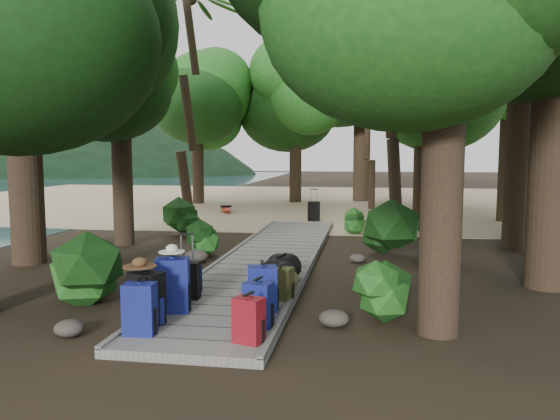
% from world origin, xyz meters
% --- Properties ---
extents(ground, '(120.00, 120.00, 0.00)m').
position_xyz_m(ground, '(0.00, 0.00, 0.00)').
color(ground, '#2E2217').
rests_on(ground, ground).
extents(sand_beach, '(40.00, 22.00, 0.02)m').
position_xyz_m(sand_beach, '(0.00, 16.00, 0.01)').
color(sand_beach, tan).
rests_on(sand_beach, ground).
extents(distant_hill, '(32.00, 16.00, 12.00)m').
position_xyz_m(distant_hill, '(-40.00, 48.00, 0.00)').
color(distant_hill, black).
rests_on(distant_hill, ground).
extents(boardwalk, '(2.00, 12.00, 0.12)m').
position_xyz_m(boardwalk, '(0.00, 1.00, 0.06)').
color(boardwalk, slate).
rests_on(boardwalk, ground).
extents(backpack_left_a, '(0.41, 0.30, 0.72)m').
position_xyz_m(backpack_left_a, '(-0.69, -4.42, 0.48)').
color(backpack_left_a, navy).
rests_on(backpack_left_a, boardwalk).
extents(backpack_left_b, '(0.49, 0.41, 0.78)m').
position_xyz_m(backpack_left_b, '(-0.77, -4.02, 0.51)').
color(backpack_left_b, black).
rests_on(backpack_left_b, boardwalk).
extents(backpack_left_c, '(0.53, 0.43, 0.86)m').
position_xyz_m(backpack_left_c, '(-0.63, -3.41, 0.55)').
color(backpack_left_c, navy).
rests_on(backpack_left_c, boardwalk).
extents(backpack_left_d, '(0.38, 0.34, 0.49)m').
position_xyz_m(backpack_left_d, '(-0.75, -2.25, 0.36)').
color(backpack_left_d, navy).
rests_on(backpack_left_d, boardwalk).
extents(backpack_right_a, '(0.40, 0.33, 0.61)m').
position_xyz_m(backpack_right_a, '(0.72, -4.49, 0.42)').
color(backpack_right_a, maroon).
rests_on(backpack_right_a, boardwalk).
extents(backpack_right_b, '(0.41, 0.32, 0.65)m').
position_xyz_m(backpack_right_b, '(0.71, -3.88, 0.45)').
color(backpack_right_b, navy).
rests_on(backpack_right_b, boardwalk).
extents(backpack_right_c, '(0.47, 0.38, 0.72)m').
position_xyz_m(backpack_right_c, '(0.63, -3.15, 0.48)').
color(backpack_right_c, navy).
rests_on(backpack_right_c, boardwalk).
extents(backpack_right_d, '(0.41, 0.34, 0.55)m').
position_xyz_m(backpack_right_d, '(0.80, -2.49, 0.40)').
color(backpack_right_d, '#41421A').
rests_on(backpack_right_d, boardwalk).
extents(duffel_right_khaki, '(0.48, 0.61, 0.35)m').
position_xyz_m(duffel_right_khaki, '(0.75, -2.12, 0.30)').
color(duffel_right_khaki, olive).
rests_on(duffel_right_khaki, boardwalk).
extents(duffel_right_black, '(0.66, 0.84, 0.46)m').
position_xyz_m(duffel_right_black, '(0.63, -1.43, 0.35)').
color(duffel_right_black, black).
rests_on(duffel_right_black, boardwalk).
extents(suitcase_on_boardwalk, '(0.37, 0.21, 0.58)m').
position_xyz_m(suitcase_on_boardwalk, '(-0.65, -2.70, 0.41)').
color(suitcase_on_boardwalk, black).
rests_on(suitcase_on_boardwalk, boardwalk).
extents(lone_suitcase_on_sand, '(0.45, 0.29, 0.67)m').
position_xyz_m(lone_suitcase_on_sand, '(0.26, 8.17, 0.36)').
color(lone_suitcase_on_sand, black).
rests_on(lone_suitcase_on_sand, sand_beach).
extents(hat_brown, '(0.44, 0.44, 0.13)m').
position_xyz_m(hat_brown, '(-0.84, -4.04, 0.97)').
color(hat_brown, '#51351E').
rests_on(hat_brown, backpack_left_b).
extents(hat_white, '(0.38, 0.38, 0.13)m').
position_xyz_m(hat_white, '(-0.63, -3.40, 1.05)').
color(hat_white, silver).
rests_on(hat_white, backpack_left_c).
extents(kayak, '(1.90, 3.51, 0.35)m').
position_xyz_m(kayak, '(-3.50, 10.45, 0.19)').
color(kayak, red).
rests_on(kayak, sand_beach).
extents(sun_lounger, '(1.07, 1.79, 0.55)m').
position_xyz_m(sun_lounger, '(2.84, 9.00, 0.30)').
color(sun_lounger, silver).
rests_on(sun_lounger, sand_beach).
extents(tree_right_a, '(4.57, 4.57, 7.61)m').
position_xyz_m(tree_right_a, '(3.05, -3.44, 3.81)').
color(tree_right_a, black).
rests_on(tree_right_a, ground).
extents(tree_right_c, '(5.69, 5.69, 9.85)m').
position_xyz_m(tree_right_c, '(3.76, 1.23, 4.92)').
color(tree_right_c, black).
rests_on(tree_right_c, ground).
extents(tree_right_d, '(6.21, 6.21, 11.39)m').
position_xyz_m(tree_right_d, '(5.84, 3.51, 5.70)').
color(tree_right_d, black).
rests_on(tree_right_d, ground).
extents(tree_right_e, '(4.36, 4.36, 7.84)m').
position_xyz_m(tree_right_e, '(3.76, 6.47, 3.92)').
color(tree_right_e, black).
rests_on(tree_right_e, ground).
extents(tree_right_f, '(6.29, 6.29, 11.22)m').
position_xyz_m(tree_right_f, '(6.98, 9.25, 5.61)').
color(tree_right_f, black).
rests_on(tree_right_f, ground).
extents(tree_left_b, '(5.62, 5.62, 10.12)m').
position_xyz_m(tree_left_b, '(-5.13, -0.05, 5.06)').
color(tree_left_b, black).
rests_on(tree_left_b, ground).
extents(tree_left_c, '(4.24, 4.24, 7.37)m').
position_xyz_m(tree_left_c, '(-4.14, 2.53, 3.68)').
color(tree_left_c, black).
rests_on(tree_left_c, ground).
extents(tree_back_a, '(4.78, 4.78, 8.27)m').
position_xyz_m(tree_back_a, '(-1.35, 15.48, 4.14)').
color(tree_back_a, black).
rests_on(tree_back_a, ground).
extents(tree_back_b, '(6.21, 6.21, 11.08)m').
position_xyz_m(tree_back_b, '(1.77, 16.51, 5.54)').
color(tree_back_b, black).
rests_on(tree_back_b, ground).
extents(tree_back_c, '(5.49, 5.49, 9.88)m').
position_xyz_m(tree_back_c, '(5.30, 15.11, 4.94)').
color(tree_back_c, black).
rests_on(tree_back_c, ground).
extents(tree_back_d, '(4.53, 4.53, 7.55)m').
position_xyz_m(tree_back_d, '(-5.78, 14.03, 3.78)').
color(tree_back_d, black).
rests_on(tree_back_d, ground).
extents(palm_right_a, '(4.93, 4.93, 8.41)m').
position_xyz_m(palm_right_a, '(3.12, 5.56, 4.20)').
color(palm_right_a, '#133910').
rests_on(palm_right_a, ground).
extents(palm_right_b, '(4.01, 4.01, 7.75)m').
position_xyz_m(palm_right_b, '(5.09, 10.81, 3.88)').
color(palm_right_b, '#133910').
rests_on(palm_right_b, ground).
extents(palm_right_c, '(3.93, 3.93, 6.26)m').
position_xyz_m(palm_right_c, '(2.50, 12.94, 3.13)').
color(palm_right_c, '#133910').
rests_on(palm_right_c, ground).
extents(palm_left_a, '(4.63, 4.63, 7.37)m').
position_xyz_m(palm_left_a, '(-4.10, 6.96, 3.69)').
color(palm_left_a, '#133910').
rests_on(palm_left_a, ground).
extents(rock_left_a, '(0.40, 0.36, 0.22)m').
position_xyz_m(rock_left_a, '(-1.71, -4.32, 0.11)').
color(rock_left_a, '#4C473F').
rests_on(rock_left_a, ground).
extents(rock_left_b, '(0.35, 0.31, 0.19)m').
position_xyz_m(rock_left_b, '(-2.78, -1.85, 0.10)').
color(rock_left_b, '#4C473F').
rests_on(rock_left_b, ground).
extents(rock_left_c, '(0.52, 0.46, 0.28)m').
position_xyz_m(rock_left_c, '(-1.56, 0.57, 0.14)').
color(rock_left_c, '#4C473F').
rests_on(rock_left_c, ground).
extents(rock_left_d, '(0.33, 0.30, 0.18)m').
position_xyz_m(rock_left_d, '(-2.12, 2.89, 0.09)').
color(rock_left_d, '#4C473F').
rests_on(rock_left_d, ground).
extents(rock_right_a, '(0.43, 0.38, 0.23)m').
position_xyz_m(rock_right_a, '(1.68, -3.36, 0.12)').
color(rock_right_a, '#4C473F').
rests_on(rock_right_a, ground).
extents(rock_right_b, '(0.52, 0.46, 0.28)m').
position_xyz_m(rock_right_b, '(2.22, -0.96, 0.14)').
color(rock_right_b, '#4C473F').
rests_on(rock_right_b, ground).
extents(rock_right_c, '(0.36, 0.32, 0.20)m').
position_xyz_m(rock_right_c, '(1.91, 1.14, 0.10)').
color(rock_right_c, '#4C473F').
rests_on(rock_right_c, ground).
extents(rock_right_d, '(0.48, 0.43, 0.27)m').
position_xyz_m(rock_right_d, '(2.56, 3.81, 0.13)').
color(rock_right_d, '#4C473F').
rests_on(rock_right_d, ground).
extents(shrub_left_a, '(1.21, 1.21, 1.09)m').
position_xyz_m(shrub_left_a, '(-2.36, -2.84, 0.55)').
color(shrub_left_a, '#184C16').
rests_on(shrub_left_a, ground).
extents(shrub_left_b, '(0.87, 0.87, 0.79)m').
position_xyz_m(shrub_left_b, '(-1.77, 1.31, 0.39)').
color(shrub_left_b, '#184C16').
rests_on(shrub_left_b, ground).
extents(shrub_left_c, '(1.14, 1.14, 1.03)m').
position_xyz_m(shrub_left_c, '(-3.05, 4.20, 0.51)').
color(shrub_left_c, '#184C16').
rests_on(shrub_left_c, ground).
extents(shrub_right_a, '(1.03, 1.03, 0.93)m').
position_xyz_m(shrub_right_a, '(2.29, -2.97, 0.46)').
color(shrub_right_a, '#184C16').
rests_on(shrub_right_a, ground).
extents(shrub_right_b, '(1.46, 1.46, 1.31)m').
position_xyz_m(shrub_right_b, '(2.65, 2.09, 0.66)').
color(shrub_right_b, '#184C16').
rests_on(shrub_right_b, ground).
extents(shrub_right_c, '(0.79, 0.79, 0.71)m').
position_xyz_m(shrub_right_c, '(1.72, 5.23, 0.36)').
color(shrub_right_c, '#184C16').
rests_on(shrub_right_c, ground).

